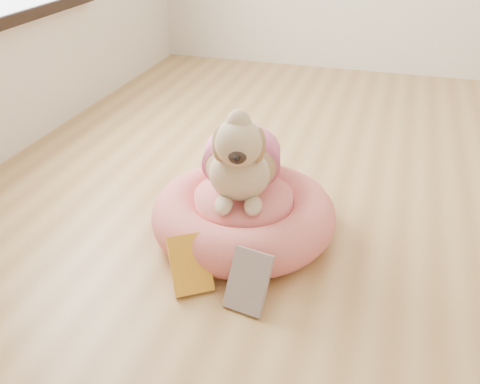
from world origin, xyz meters
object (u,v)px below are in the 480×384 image
(pet_bed, at_px, (244,215))
(dog, at_px, (241,143))
(book_white, at_px, (248,281))
(book_yellow, at_px, (190,264))

(pet_bed, xyz_separation_m, dog, (-0.02, 0.04, 0.30))
(pet_bed, distance_m, book_white, 0.43)
(book_white, bearing_deg, pet_bed, 119.10)
(pet_bed, bearing_deg, dog, 121.13)
(pet_bed, xyz_separation_m, book_yellow, (-0.09, -0.37, 0.00))
(book_white, bearing_deg, dog, 120.21)
(pet_bed, height_order, book_white, book_white)
(pet_bed, height_order, dog, dog)
(dog, relative_size, book_white, 2.57)
(book_yellow, xyz_separation_m, book_white, (0.22, -0.04, 0.00))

